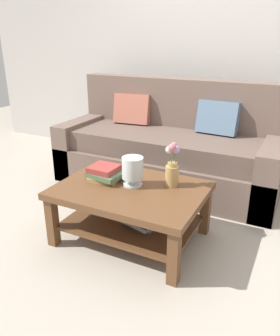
# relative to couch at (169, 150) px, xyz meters

# --- Properties ---
(ground_plane) EXTENTS (10.00, 10.00, 0.00)m
(ground_plane) POSITION_rel_couch_xyz_m (0.14, -0.84, -0.36)
(ground_plane) COLOR #ADA393
(back_wall) EXTENTS (6.40, 0.12, 2.70)m
(back_wall) POSITION_rel_couch_xyz_m (0.14, 0.81, 0.99)
(back_wall) COLOR #BCB7B2
(back_wall) RESTS_ON ground
(couch) EXTENTS (2.24, 0.90, 1.06)m
(couch) POSITION_rel_couch_xyz_m (0.00, 0.00, 0.00)
(couch) COLOR brown
(couch) RESTS_ON ground
(coffee_table) EXTENTS (1.07, 0.78, 0.43)m
(coffee_table) POSITION_rel_couch_xyz_m (0.16, -1.14, -0.05)
(coffee_table) COLOR brown
(coffee_table) RESTS_ON ground
(book_stack_main) EXTENTS (0.27, 0.24, 0.11)m
(book_stack_main) POSITION_rel_couch_xyz_m (-0.08, -1.10, 0.12)
(book_stack_main) COLOR tan
(book_stack_main) RESTS_ON coffee_table
(glass_hurricane_vase) EXTENTS (0.16, 0.16, 0.22)m
(glass_hurricane_vase) POSITION_rel_couch_xyz_m (0.15, -1.09, 0.20)
(glass_hurricane_vase) COLOR silver
(glass_hurricane_vase) RESTS_ON coffee_table
(flower_pitcher) EXTENTS (0.11, 0.11, 0.33)m
(flower_pitcher) POSITION_rel_couch_xyz_m (0.41, -0.97, 0.21)
(flower_pitcher) COLOR tan
(flower_pitcher) RESTS_ON coffee_table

